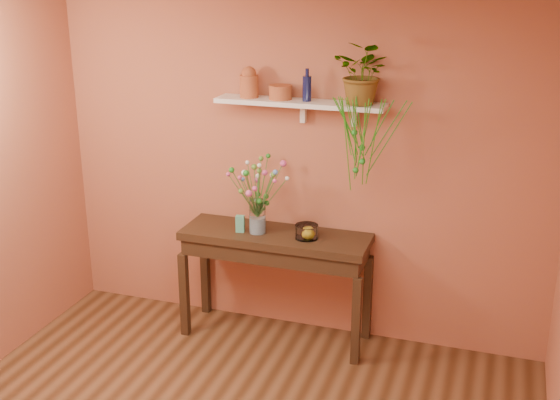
% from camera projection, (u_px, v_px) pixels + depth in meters
% --- Properties ---
extents(room, '(4.04, 4.04, 2.70)m').
position_uv_depth(room, '(189.00, 270.00, 3.74)').
color(room, brown).
rests_on(room, ground).
extents(sideboard, '(1.49, 0.48, 0.90)m').
position_uv_depth(sideboard, '(275.00, 249.00, 5.52)').
color(sideboard, '#331F12').
rests_on(sideboard, ground).
extents(wall_shelf, '(1.30, 0.24, 0.19)m').
position_uv_depth(wall_shelf, '(301.00, 104.00, 5.23)').
color(wall_shelf, white).
rests_on(wall_shelf, room).
extents(terracotta_jug, '(0.18, 0.18, 0.24)m').
position_uv_depth(terracotta_jug, '(249.00, 83.00, 5.31)').
color(terracotta_jug, '#9F582D').
rests_on(terracotta_jug, wall_shelf).
extents(terracotta_pot, '(0.21, 0.21, 0.11)m').
position_uv_depth(terracotta_pot, '(280.00, 92.00, 5.26)').
color(terracotta_pot, '#9F582D').
rests_on(terracotta_pot, wall_shelf).
extents(blue_bottle, '(0.09, 0.09, 0.24)m').
position_uv_depth(blue_bottle, '(307.00, 88.00, 5.17)').
color(blue_bottle, '#0F133D').
rests_on(blue_bottle, wall_shelf).
extents(spider_plant, '(0.50, 0.46, 0.45)m').
position_uv_depth(spider_plant, '(364.00, 73.00, 5.00)').
color(spider_plant, '#237921').
rests_on(spider_plant, wall_shelf).
extents(plant_fronds, '(0.56, 0.32, 0.72)m').
position_uv_depth(plant_fronds, '(360.00, 141.00, 5.00)').
color(plant_fronds, '#237921').
rests_on(plant_fronds, wall_shelf).
extents(glass_vase, '(0.13, 0.13, 0.27)m').
position_uv_depth(glass_vase, '(257.00, 219.00, 5.45)').
color(glass_vase, white).
rests_on(glass_vase, sideboard).
extents(bouquet, '(0.51, 0.46, 0.46)m').
position_uv_depth(bouquet, '(258.00, 182.00, 5.36)').
color(bouquet, '#386B28').
rests_on(bouquet, glass_vase).
extents(glass_bowl, '(0.18, 0.18, 0.11)m').
position_uv_depth(glass_bowl, '(307.00, 232.00, 5.37)').
color(glass_bowl, white).
rests_on(glass_bowl, sideboard).
extents(lemon, '(0.08, 0.08, 0.08)m').
position_uv_depth(lemon, '(308.00, 234.00, 5.35)').
color(lemon, yellow).
rests_on(lemon, glass_bowl).
extents(carton, '(0.08, 0.06, 0.13)m').
position_uv_depth(carton, '(240.00, 224.00, 5.49)').
color(carton, teal).
rests_on(carton, sideboard).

